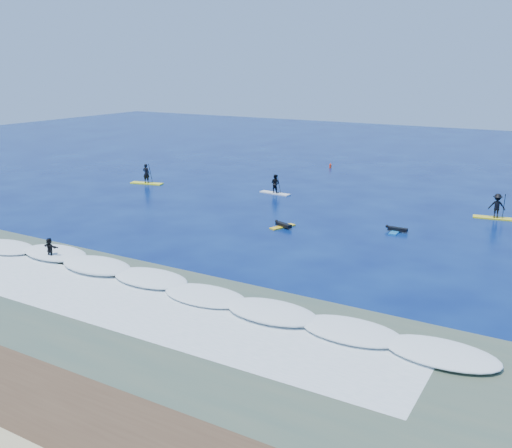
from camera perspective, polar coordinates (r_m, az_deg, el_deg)
The scene contains 11 objects.
ground at distance 40.50m, azimuth -2.52°, elevation -1.05°, with size 160.00×160.00×0.00m, color #030F47.
shallow_water at distance 30.40m, azimuth -17.05°, elevation -7.60°, with size 90.00×13.00×0.01m, color #3B5142.
breaking_wave at distance 33.00m, azimuth -11.98°, elevation -5.37°, with size 40.00×6.00×0.30m, color white.
whitewater at distance 31.02m, azimuth -15.70°, elevation -7.02°, with size 34.00×5.00×0.02m, color silver.
sup_paddler_left at distance 58.60m, azimuth -10.90°, elevation 4.68°, with size 3.48×1.53×2.37m.
sup_paddler_center at distance 53.06m, azimuth 1.92°, elevation 3.88°, with size 3.09×1.07×2.12m.
sup_paddler_right at distance 48.14m, azimuth 22.94°, elevation 1.53°, with size 3.41×1.34×2.33m.
prone_paddler_near at distance 42.20m, azimuth 2.70°, elevation -0.15°, with size 1.62×2.15×0.44m.
prone_paddler_far at distance 42.30m, azimuth 13.87°, elevation -0.57°, with size 1.61×2.03×0.43m.
wave_surfer at distance 37.00m, azimuth -19.91°, elevation -2.40°, with size 1.87×0.57×1.34m.
marker_buoy at distance 67.01m, azimuth 7.44°, elevation 5.80°, with size 0.27×0.27×0.64m.
Camera 1 is at (21.05, -32.56, 11.69)m, focal length 40.00 mm.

